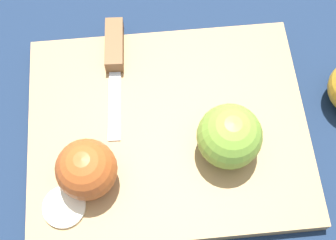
{
  "coord_description": "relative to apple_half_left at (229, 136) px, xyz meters",
  "views": [
    {
      "loc": [
        0.01,
        0.24,
        0.57
      ],
      "look_at": [
        0.0,
        0.0,
        0.04
      ],
      "focal_mm": 50.0,
      "sensor_mm": 36.0,
      "label": 1
    }
  ],
  "objects": [
    {
      "name": "cutting_board",
      "position": [
        0.07,
        -0.03,
        -0.05
      ],
      "size": [
        0.37,
        0.3,
        0.02
      ],
      "color": "#A37A4C",
      "rests_on": "ground_plane"
    },
    {
      "name": "apple_half_left",
      "position": [
        0.0,
        0.0,
        0.0
      ],
      "size": [
        0.08,
        0.08,
        0.08
      ],
      "rotation": [
        0.0,
        0.0,
        6.25
      ],
      "color": "olive",
      "rests_on": "cutting_board"
    },
    {
      "name": "knife",
      "position": [
        0.14,
        -0.15,
        -0.03
      ],
      "size": [
        0.03,
        0.17,
        0.02
      ],
      "rotation": [
        0.0,
        0.0,
        1.55
      ],
      "color": "silver",
      "rests_on": "cutting_board"
    },
    {
      "name": "apple_slice",
      "position": [
        0.2,
        0.06,
        -0.04
      ],
      "size": [
        0.05,
        0.05,
        0.01
      ],
      "color": "#EFE5C6",
      "rests_on": "cutting_board"
    },
    {
      "name": "apple_half_right",
      "position": [
        0.17,
        0.03,
        -0.0
      ],
      "size": [
        0.07,
        0.07,
        0.07
      ],
      "rotation": [
        0.0,
        0.0,
        6.01
      ],
      "color": "#AD4C1E",
      "rests_on": "cutting_board"
    },
    {
      "name": "ground_plane",
      "position": [
        0.07,
        -0.03,
        -0.06
      ],
      "size": [
        4.0,
        4.0,
        0.0
      ],
      "primitive_type": "plane",
      "color": "#14233D"
    }
  ]
}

